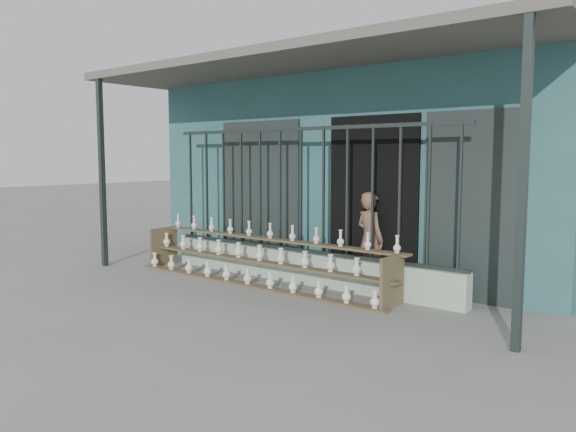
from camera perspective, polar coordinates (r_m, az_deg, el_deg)
The scene contains 6 objects.
ground at distance 7.28m, azimuth -4.98°, elevation -8.50°, with size 60.00×60.00×0.00m, color slate.
workshop_building at distance 10.52m, azimuth 11.12°, elevation 4.80°, with size 7.40×6.60×3.21m.
parapet_wall at distance 8.20m, azimuth 1.32°, elevation -5.22°, with size 5.00×0.20×0.45m, color #A3BEA3.
security_fence at distance 8.05m, azimuth 1.33°, elevation 2.64°, with size 5.00×0.04×1.80m.
shelf_rack at distance 8.14m, azimuth -3.01°, elevation -4.35°, with size 4.50×0.68×0.85m.
elderly_woman at distance 7.92m, azimuth 8.31°, elevation -2.40°, with size 0.49×0.32×1.34m, color brown.
Camera 1 is at (4.87, -5.09, 1.82)m, focal length 35.00 mm.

